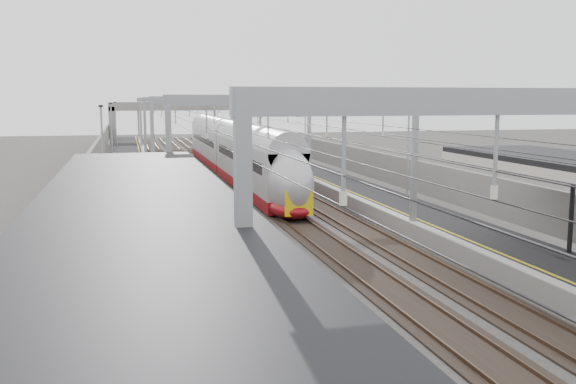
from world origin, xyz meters
TOP-DOWN VIEW (x-y plane):
  - platform_left at (-8.00, 45.00)m, footprint 4.00×120.00m
  - platform_right at (8.00, 45.00)m, footprint 4.00×120.00m
  - tracks at (0.00, 45.00)m, footprint 11.40×140.00m
  - overhead_line at (0.00, 51.62)m, footprint 13.00×140.00m
  - canopy_left at (-8.02, 2.99)m, footprint 4.40×30.00m
  - overbridge at (0.00, 100.00)m, footprint 22.00×2.20m
  - wall_left at (-11.20, 45.00)m, footprint 0.30×120.00m
  - wall_right at (11.20, 45.00)m, footprint 0.30×120.00m
  - train at (1.50, 50.39)m, footprint 2.73×49.66m
  - signal_green at (-5.20, 69.15)m, footprint 0.32×0.32m
  - signal_red_near at (3.20, 72.40)m, footprint 0.32×0.32m
  - signal_red_far at (5.40, 70.40)m, footprint 0.32×0.32m

SIDE VIEW (x-z plane):
  - tracks at x=0.00m, z-range -0.05..0.15m
  - platform_left at x=-8.00m, z-range 0.00..1.00m
  - platform_right at x=8.00m, z-range 0.00..1.00m
  - wall_left at x=-11.20m, z-range 0.00..3.20m
  - wall_right at x=11.20m, z-range 0.00..3.20m
  - train at x=1.50m, z-range -0.04..4.27m
  - signal_green at x=-5.20m, z-range 0.68..4.15m
  - signal_red_near at x=3.20m, z-range 0.68..4.15m
  - signal_red_far at x=5.40m, z-range 0.68..4.15m
  - canopy_left at x=-8.02m, z-range 2.97..7.21m
  - overbridge at x=0.00m, z-range 1.86..8.76m
  - overhead_line at x=0.00m, z-range 2.84..9.44m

